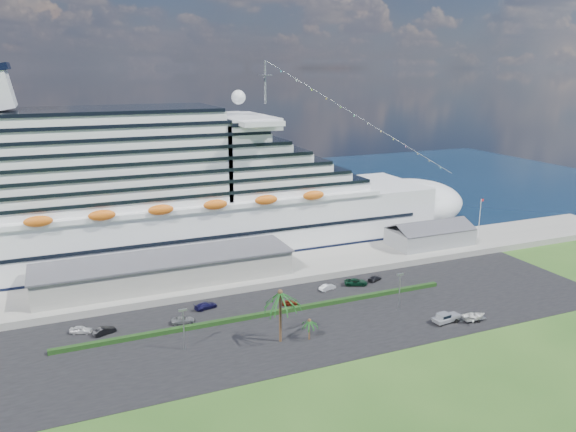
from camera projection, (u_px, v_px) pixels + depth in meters
name	position (u px, v px, depth m)	size (l,w,h in m)	color
ground	(335.00, 341.00, 109.90)	(420.00, 420.00, 0.00)	#27501A
asphalt_lot	(311.00, 319.00, 119.68)	(140.00, 38.00, 0.12)	black
wharf	(264.00, 271.00, 145.28)	(240.00, 20.00, 1.80)	gray
water	(185.00, 201.00, 225.64)	(420.00, 160.00, 0.02)	#0B1E32
cruise_ship	(159.00, 200.00, 154.50)	(191.00, 38.00, 54.00)	silver
terminal_building	(166.00, 269.00, 134.80)	(61.00, 15.00, 6.30)	gray
port_shed	(430.00, 236.00, 164.01)	(24.00, 12.31, 7.37)	gray
flagpole	(480.00, 217.00, 169.83)	(1.08, 0.16, 12.00)	silver
hedge	(268.00, 314.00, 120.98)	(88.00, 1.10, 0.90)	black
lamp_post_left	(183.00, 324.00, 105.09)	(1.60, 0.35, 8.27)	gray
lamp_post_right	(400.00, 287.00, 123.20)	(1.60, 0.35, 8.27)	gray
palm_tall	(280.00, 298.00, 107.34)	(8.82, 8.82, 11.13)	#47301E
palm_short	(309.00, 323.00, 109.49)	(3.53, 3.53, 4.56)	#47301E
parked_car_0	(81.00, 330.00, 112.81)	(1.76, 4.37, 1.49)	silver
parked_car_1	(104.00, 331.00, 112.37)	(1.59, 4.57, 1.51)	black
parked_car_2	(183.00, 320.00, 117.37)	(2.19, 4.75, 1.32)	gray
parked_car_3	(206.00, 306.00, 124.30)	(2.09, 5.13, 1.49)	#13113C
parked_car_4	(290.00, 303.00, 126.12)	(1.48, 3.69, 1.26)	maroon
parked_car_5	(327.00, 287.00, 134.83)	(1.50, 4.31, 1.42)	silver
parked_car_6	(356.00, 282.00, 137.87)	(2.61, 5.66, 1.57)	#0C301D
parked_car_7	(375.00, 278.00, 140.67)	(1.77, 4.35, 1.26)	black
pickup_truck	(446.00, 317.00, 117.38)	(6.31, 2.87, 2.15)	black
boat_trailer	(474.00, 316.00, 118.04)	(6.39, 4.20, 1.83)	gray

